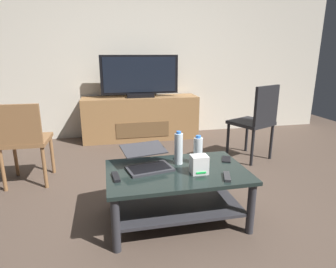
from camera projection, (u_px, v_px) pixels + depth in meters
ground_plane at (180, 209)px, 2.49m from camera, size 7.68×7.68×0.00m
back_wall at (140, 46)px, 4.49m from camera, size 6.40×0.12×2.80m
coffee_table at (177, 186)px, 2.27m from camera, size 1.08×0.68×0.43m
media_cabinet at (141, 118)px, 4.47m from camera, size 1.76×0.45×0.66m
television at (140, 77)px, 4.28m from camera, size 1.16×0.20×0.62m
dining_chair at (257, 119)px, 3.51m from camera, size 0.58×0.58×0.94m
side_chair at (23, 138)px, 2.83m from camera, size 0.45×0.45×0.85m
laptop at (147, 160)px, 2.27m from camera, size 0.41×0.42×0.15m
router_box at (199, 164)px, 2.15m from camera, size 0.12×0.11×0.14m
water_bottle_near at (198, 150)px, 2.33m from camera, size 0.07×0.07×0.24m
water_bottle_far at (179, 148)px, 2.33m from camera, size 0.07×0.07×0.27m
cell_phone at (226, 159)px, 2.44m from camera, size 0.12×0.16×0.01m
tv_remote at (227, 177)px, 2.09m from camera, size 0.09×0.17×0.02m
soundbar_remote at (116, 177)px, 2.08m from camera, size 0.06×0.16×0.02m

